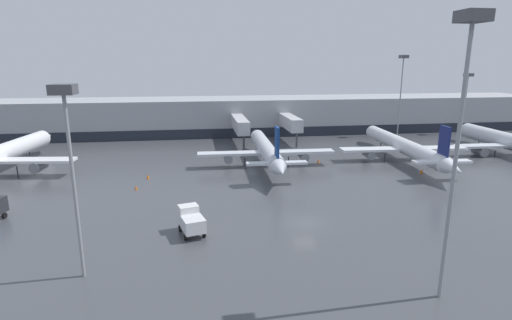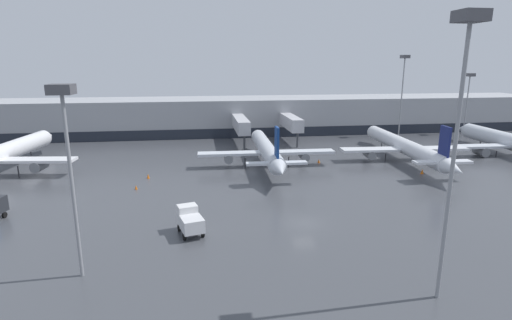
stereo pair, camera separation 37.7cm
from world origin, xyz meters
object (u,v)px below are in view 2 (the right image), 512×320
object	(u,v)px
traffic_cone_2	(319,161)
apron_light_mast_4	(463,84)
apron_light_mast_0	(404,73)
service_truck_0	(190,220)
traffic_cone_3	(136,187)
apron_light_mast_2	(65,126)
traffic_cone_1	(148,176)
traffic_cone_0	(422,171)
parked_jet_3	(405,147)
apron_light_mast_1	(469,85)
parked_jet_2	(267,150)

from	to	relation	value
traffic_cone_2	apron_light_mast_4	xyz separation A→B (m)	(-3.57, -43.21, 16.13)
apron_light_mast_0	apron_light_mast_4	bearing A→B (deg)	-115.19
service_truck_0	traffic_cone_3	xyz separation A→B (m)	(-8.04, 16.72, -1.22)
apron_light_mast_0	apron_light_mast_2	distance (m)	85.10
traffic_cone_2	apron_light_mast_2	world-z (taller)	apron_light_mast_2
service_truck_0	traffic_cone_1	bearing A→B (deg)	2.39
traffic_cone_0	traffic_cone_2	xyz separation A→B (m)	(-14.77, 9.66, -0.05)
traffic_cone_1	apron_light_mast_2	size ratio (longest dim) A/B	0.05
parked_jet_3	apron_light_mast_1	bearing A→B (deg)	-46.22
traffic_cone_3	apron_light_mast_2	distance (m)	27.38
service_truck_0	apron_light_mast_0	bearing A→B (deg)	-59.13
traffic_cone_3	apron_light_mast_4	world-z (taller)	apron_light_mast_4
service_truck_0	apron_light_mast_0	world-z (taller)	apron_light_mast_0
apron_light_mast_1	apron_light_mast_2	xyz separation A→B (m)	(-78.27, -60.47, 0.69)
apron_light_mast_2	service_truck_0	bearing A→B (deg)	39.41
traffic_cone_3	traffic_cone_2	bearing A→B (deg)	20.51
parked_jet_3	apron_light_mast_2	world-z (taller)	apron_light_mast_2
traffic_cone_2	apron_light_mast_2	size ratio (longest dim) A/B	0.04
parked_jet_2	apron_light_mast_1	xyz separation A→B (m)	(56.20, 25.97, 9.39)
traffic_cone_1	traffic_cone_3	distance (m)	5.66
traffic_cone_1	traffic_cone_2	distance (m)	30.47
traffic_cone_1	apron_light_mast_0	distance (m)	67.19
parked_jet_2	apron_light_mast_1	bearing A→B (deg)	-63.34
parked_jet_3	service_truck_0	world-z (taller)	parked_jet_3
parked_jet_2	apron_light_mast_2	distance (m)	42.18
parked_jet_3	service_truck_0	distance (m)	48.08
apron_light_mast_0	apron_light_mast_4	xyz separation A→B (m)	(-31.75, -67.50, 1.07)
traffic_cone_0	apron_light_mast_0	world-z (taller)	apron_light_mast_0
parked_jet_2	traffic_cone_1	world-z (taller)	parked_jet_2
traffic_cone_3	apron_light_mast_2	world-z (taller)	apron_light_mast_2
traffic_cone_0	traffic_cone_1	bearing A→B (deg)	175.34
service_truck_0	apron_light_mast_1	distance (m)	87.77
apron_light_mast_4	traffic_cone_3	bearing A→B (deg)	130.88
apron_light_mast_1	traffic_cone_1	bearing A→B (deg)	-158.04
traffic_cone_0	traffic_cone_2	world-z (taller)	traffic_cone_0
traffic_cone_0	traffic_cone_1	distance (m)	44.79
traffic_cone_2	traffic_cone_3	distance (m)	33.04
traffic_cone_1	traffic_cone_2	size ratio (longest dim) A/B	1.13
traffic_cone_2	apron_light_mast_0	size ratio (longest dim) A/B	0.03
parked_jet_3	traffic_cone_3	bearing A→B (deg)	106.85
service_truck_0	parked_jet_3	bearing A→B (deg)	-69.66
service_truck_0	traffic_cone_2	bearing A→B (deg)	-53.95
traffic_cone_3	apron_light_mast_1	distance (m)	86.12
parked_jet_3	traffic_cone_2	distance (m)	16.49
apron_light_mast_1	apron_light_mast_4	bearing A→B (deg)	-126.27
traffic_cone_3	parked_jet_2	bearing A→B (deg)	26.09
apron_light_mast_0	apron_light_mast_2	xyz separation A→B (m)	(-60.21, -60.09, -2.35)
parked_jet_2	service_truck_0	world-z (taller)	parked_jet_2
traffic_cone_0	apron_light_mast_0	xyz separation A→B (m)	(13.41, 33.95, 15.02)
parked_jet_3	apron_light_mast_0	xyz separation A→B (m)	(11.86, 24.81, 12.75)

